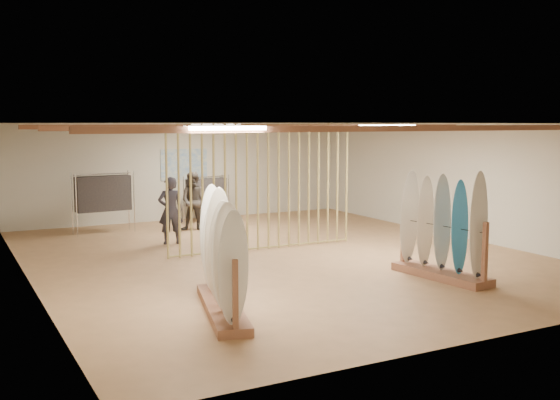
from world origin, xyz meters
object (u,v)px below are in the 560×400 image
clothing_rack_a (103,193)px  clothing_rack_b (206,192)px  shopper_a (170,206)px  rack_left (222,273)px  rack_right (442,243)px  shopper_b (194,197)px

clothing_rack_a → clothing_rack_b: 3.02m
shopper_a → rack_left: bearing=91.4°
rack_right → shopper_b: size_ratio=1.18×
clothing_rack_a → clothing_rack_b: (2.98, 0.47, -0.16)m
rack_right → clothing_rack_a: (-4.33, 7.72, 0.37)m
clothing_rack_b → shopper_b: 1.40m
shopper_a → shopper_b: (1.14, 1.50, -0.02)m
clothing_rack_a → clothing_rack_b: clothing_rack_a is taller
clothing_rack_b → rack_left: bearing=-117.9°
rack_left → shopper_b: (2.23, 7.18, 0.27)m
shopper_a → clothing_rack_a: bearing=-52.1°
clothing_rack_a → rack_left: bearing=-95.0°
clothing_rack_a → shopper_a: size_ratio=0.88×
rack_right → shopper_b: 7.35m
rack_right → shopper_a: size_ratio=1.16×
rack_left → clothing_rack_a: 7.88m
shopper_b → clothing_rack_a: bearing=-165.8°
rack_right → clothing_rack_b: (-1.35, 8.19, 0.21)m
rack_right → shopper_a: (-3.28, 5.53, 0.24)m
clothing_rack_b → shopper_b: bearing=-132.1°
shopper_a → shopper_b: size_ratio=1.02×
rack_left → clothing_rack_b: rack_left is taller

